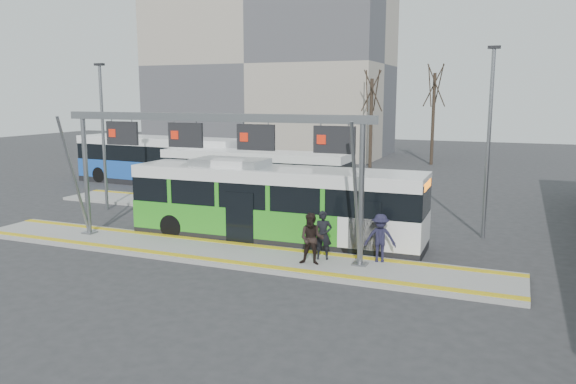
{
  "coord_description": "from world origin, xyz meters",
  "views": [
    {
      "loc": [
        10.41,
        -18.18,
        6.0
      ],
      "look_at": [
        1.66,
        3.0,
        2.06
      ],
      "focal_mm": 35.0,
      "sensor_mm": 36.0,
      "label": 1
    }
  ],
  "objects_px": {
    "passenger_a": "(323,235)",
    "passenger_c": "(380,238)",
    "hero_bus": "(275,204)",
    "passenger_b": "(312,239)",
    "gantry": "(211,141)"
  },
  "relations": [
    {
      "from": "gantry",
      "to": "hero_bus",
      "type": "relative_size",
      "value": 1.05
    },
    {
      "from": "gantry",
      "to": "passenger_c",
      "type": "bearing_deg",
      "value": 6.04
    },
    {
      "from": "gantry",
      "to": "passenger_a",
      "type": "xyz_separation_m",
      "value": [
        4.42,
        0.22,
        -3.27
      ]
    },
    {
      "from": "passenger_a",
      "to": "passenger_c",
      "type": "bearing_deg",
      "value": -4.84
    },
    {
      "from": "passenger_a",
      "to": "hero_bus",
      "type": "bearing_deg",
      "value": 124.43
    },
    {
      "from": "hero_bus",
      "to": "passenger_c",
      "type": "relative_size",
      "value": 7.12
    },
    {
      "from": "hero_bus",
      "to": "passenger_b",
      "type": "relative_size",
      "value": 6.74
    },
    {
      "from": "hero_bus",
      "to": "passenger_c",
      "type": "xyz_separation_m",
      "value": [
        4.89,
        -1.78,
        -0.53
      ]
    },
    {
      "from": "passenger_c",
      "to": "gantry",
      "type": "bearing_deg",
      "value": 172.89
    },
    {
      "from": "gantry",
      "to": "passenger_c",
      "type": "distance_m",
      "value": 7.23
    },
    {
      "from": "passenger_a",
      "to": "passenger_c",
      "type": "distance_m",
      "value": 2.03
    },
    {
      "from": "passenger_a",
      "to": "passenger_c",
      "type": "relative_size",
      "value": 1.02
    },
    {
      "from": "passenger_a",
      "to": "passenger_b",
      "type": "xyz_separation_m",
      "value": [
        -0.15,
        -0.77,
        0.03
      ]
    },
    {
      "from": "passenger_c",
      "to": "hero_bus",
      "type": "bearing_deg",
      "value": 146.8
    },
    {
      "from": "passenger_a",
      "to": "passenger_b",
      "type": "bearing_deg",
      "value": -119.27
    }
  ]
}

